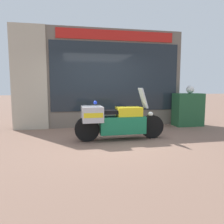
# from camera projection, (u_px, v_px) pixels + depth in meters

# --- Properties ---
(ground_plane) EXTENTS (60.00, 60.00, 0.00)m
(ground_plane) POSITION_uv_depth(u_px,v_px,m) (113.00, 139.00, 5.68)
(ground_plane) COLOR #7A5B4C
(shop_building) EXTENTS (5.66, 0.55, 3.26)m
(shop_building) POSITION_uv_depth(u_px,v_px,m) (88.00, 78.00, 7.34)
(shop_building) COLOR #6B6056
(shop_building) RESTS_ON ground
(window_display) EXTENTS (4.13, 0.30, 1.83)m
(window_display) POSITION_uv_depth(u_px,v_px,m) (114.00, 113.00, 7.69)
(window_display) COLOR slate
(window_display) RESTS_ON ground
(paramedic_motorcycle) EXTENTS (2.33, 0.63, 1.33)m
(paramedic_motorcycle) POSITION_uv_depth(u_px,v_px,m) (115.00, 120.00, 5.56)
(paramedic_motorcycle) COLOR black
(paramedic_motorcycle) RESTS_ON ground
(utility_cabinet) EXTENTS (0.96, 0.55, 1.13)m
(utility_cabinet) POSITION_uv_depth(u_px,v_px,m) (188.00, 110.00, 7.58)
(utility_cabinet) COLOR #235633
(utility_cabinet) RESTS_ON ground
(white_helmet) EXTENTS (0.28, 0.28, 0.28)m
(white_helmet) POSITION_uv_depth(u_px,v_px,m) (190.00, 89.00, 7.58)
(white_helmet) COLOR white
(white_helmet) RESTS_ON utility_cabinet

